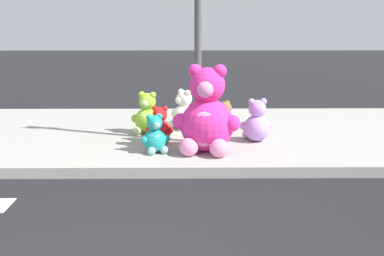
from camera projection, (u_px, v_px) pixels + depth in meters
name	position (u px, v px, depth m)	size (l,w,h in m)	color
sidewalk	(139.00, 135.00, 8.74)	(28.00, 4.40, 0.15)	#9E9B93
sign_pole	(198.00, 33.00, 7.59)	(0.56, 0.11, 3.20)	#4C4C51
plush_pink_large	(207.00, 117.00, 7.27)	(0.97, 0.89, 1.27)	#F22D93
plush_brown	(224.00, 120.00, 8.60)	(0.39, 0.38, 0.55)	olive
plush_lavender	(256.00, 124.00, 7.98)	(0.53, 0.48, 0.69)	#B28CD8
plush_lime	(147.00, 117.00, 8.51)	(0.53, 0.50, 0.71)	#8CD133
plush_red	(160.00, 128.00, 7.91)	(0.44, 0.40, 0.57)	red
plush_white	(183.00, 113.00, 8.89)	(0.50, 0.49, 0.69)	white
plush_teal	(155.00, 137.00, 7.29)	(0.42, 0.40, 0.57)	teal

